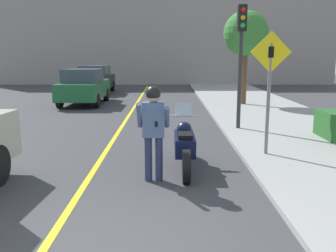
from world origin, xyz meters
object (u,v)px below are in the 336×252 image
at_px(traffic_light, 239,44).
at_px(parked_car_black, 94,79).
at_px(motorcycle, 183,145).
at_px(person_biker, 152,123).
at_px(crossing_sign, 267,81).
at_px(parked_car_green, 82,86).
at_px(street_tree, 244,34).

bearing_deg(traffic_light, parked_car_black, 119.53).
height_order(motorcycle, person_biker, person_biker).
height_order(crossing_sign, traffic_light, traffic_light).
height_order(motorcycle, crossing_sign, crossing_sign).
height_order(person_biker, parked_car_green, person_biker).
relative_size(motorcycle, parked_car_black, 0.57).
bearing_deg(street_tree, crossing_sign, -97.87).
bearing_deg(crossing_sign, traffic_light, 91.43).
xyz_separation_m(motorcycle, crossing_sign, (1.91, 0.83, 1.25)).
distance_m(person_biker, crossing_sign, 3.05).
bearing_deg(person_biker, motorcycle, 51.41).
bearing_deg(motorcycle, parked_car_black, 107.10).
bearing_deg(parked_car_black, person_biker, -75.64).
height_order(traffic_light, parked_car_black, traffic_light).
bearing_deg(parked_car_black, parked_car_green, -85.14).
relative_size(street_tree, parked_car_black, 0.99).
relative_size(traffic_light, street_tree, 0.88).
bearing_deg(traffic_light, parked_car_green, 133.89).
bearing_deg(street_tree, person_biker, -109.79).
relative_size(traffic_light, parked_car_black, 0.88).
distance_m(traffic_light, parked_car_green, 9.09).
xyz_separation_m(motorcycle, traffic_light, (1.84, 3.87, 2.15)).
bearing_deg(parked_car_black, street_tree, -36.88).
height_order(person_biker, parked_car_black, person_biker).
bearing_deg(person_biker, traffic_light, 62.15).
bearing_deg(crossing_sign, parked_car_black, 114.46).
distance_m(street_tree, parked_car_black, 10.18).
height_order(traffic_light, parked_car_green, traffic_light).
bearing_deg(traffic_light, street_tree, 77.36).
relative_size(traffic_light, parked_car_green, 0.88).
distance_m(crossing_sign, parked_car_green, 11.38).
distance_m(motorcycle, traffic_light, 4.79).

